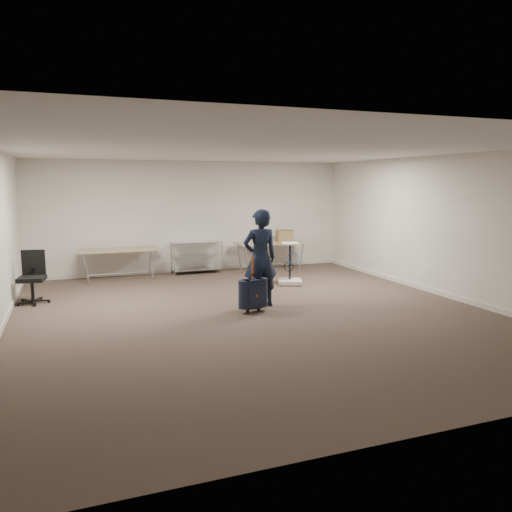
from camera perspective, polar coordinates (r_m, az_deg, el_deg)
name	(u,v)px	position (r m, az deg, el deg)	size (l,w,h in m)	color
ground	(255,313)	(8.73, -0.16, -6.58)	(9.00, 9.00, 0.00)	#3F3026
room_shell	(231,294)	(9.99, -2.92, -4.38)	(8.00, 9.00, 9.00)	silver
folding_table_left	(119,251)	(12.01, -15.38, 0.53)	(1.80, 0.75, 0.73)	tan
folding_table_right	(270,244)	(12.90, 1.66, 1.36)	(1.80, 0.75, 0.73)	tan
wire_shelf	(197,256)	(12.59, -6.81, 0.04)	(1.22, 0.47, 0.80)	silver
person	(260,258)	(9.07, 0.47, -0.25)	(0.65, 0.43, 1.79)	black
suitcase	(253,293)	(8.74, -0.34, -4.31)	(0.40, 0.28, 0.99)	black
office_chair	(33,287)	(10.32, -24.15, -3.28)	(0.60, 0.60, 0.99)	black
equipment_cart	(290,273)	(11.18, 3.91, -1.99)	(0.66, 0.66, 0.94)	beige
cardboard_box	(284,236)	(13.10, 3.26, 2.35)	(0.40, 0.30, 0.30)	#A4884C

